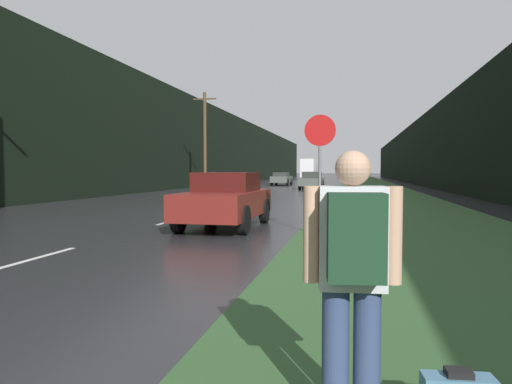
# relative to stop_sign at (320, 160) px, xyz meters

# --- Properties ---
(grass_verge) EXTENTS (6.00, 240.00, 0.02)m
(grass_verge) POSITION_rel_stop_sign_xyz_m (2.42, 28.59, -1.79)
(grass_verge) COLOR #33562D
(grass_verge) RESTS_ON ground_plane
(lane_stripe_b) EXTENTS (0.12, 3.00, 0.01)m
(lane_stripe_b) POSITION_rel_stop_sign_xyz_m (-4.73, -4.19, -1.80)
(lane_stripe_b) COLOR silver
(lane_stripe_b) RESTS_ON ground_plane
(lane_stripe_c) EXTENTS (0.12, 3.00, 0.01)m
(lane_stripe_c) POSITION_rel_stop_sign_xyz_m (-4.73, 2.81, -1.80)
(lane_stripe_c) COLOR silver
(lane_stripe_c) RESTS_ON ground_plane
(lane_stripe_d) EXTENTS (0.12, 3.00, 0.01)m
(lane_stripe_d) POSITION_rel_stop_sign_xyz_m (-4.73, 9.81, -1.80)
(lane_stripe_d) COLOR silver
(lane_stripe_d) RESTS_ON ground_plane
(lane_stripe_e) EXTENTS (0.12, 3.00, 0.01)m
(lane_stripe_e) POSITION_rel_stop_sign_xyz_m (-4.73, 16.81, -1.80)
(lane_stripe_e) COLOR silver
(lane_stripe_e) RESTS_ON ground_plane
(treeline_far_side) EXTENTS (2.00, 140.00, 8.52)m
(treeline_far_side) POSITION_rel_stop_sign_xyz_m (-14.88, 38.59, 2.46)
(treeline_far_side) COLOR black
(treeline_far_side) RESTS_ON ground_plane
(treeline_near_side) EXTENTS (2.00, 140.00, 7.10)m
(treeline_near_side) POSITION_rel_stop_sign_xyz_m (8.42, 38.59, 1.75)
(treeline_near_side) COLOR black
(treeline_near_side) RESTS_ON ground_plane
(utility_pole_far) EXTENTS (1.80, 0.24, 7.51)m
(utility_pole_far) POSITION_rel_stop_sign_xyz_m (-10.34, 22.46, 2.09)
(utility_pole_far) COLOR #4C3823
(utility_pole_far) RESTS_ON ground_plane
(stop_sign) EXTENTS (0.74, 0.07, 2.87)m
(stop_sign) POSITION_rel_stop_sign_xyz_m (0.00, 0.00, 0.00)
(stop_sign) COLOR slate
(stop_sign) RESTS_ON ground_plane
(hitchhiker_with_backpack) EXTENTS (0.58, 0.44, 1.67)m
(hitchhiker_with_backpack) POSITION_rel_stop_sign_xyz_m (0.78, -8.11, -0.84)
(hitchhiker_with_backpack) COLOR navy
(hitchhiker_with_backpack) RESTS_ON ground_plane
(car_passing_near) EXTENTS (1.89, 4.18, 1.51)m
(car_passing_near) POSITION_rel_stop_sign_xyz_m (-2.65, 1.21, -1.03)
(car_passing_near) COLOR maroon
(car_passing_near) RESTS_ON ground_plane
(car_passing_far) EXTENTS (1.89, 4.14, 1.48)m
(car_passing_far) POSITION_rel_stop_sign_xyz_m (-2.65, 27.52, -1.05)
(car_passing_far) COLOR #4C514C
(car_passing_far) RESTS_ON ground_plane
(car_oncoming) EXTENTS (1.88, 4.68, 1.39)m
(car_oncoming) POSITION_rel_stop_sign_xyz_m (-6.80, 37.72, -1.07)
(car_oncoming) COLOR #4C514C
(car_oncoming) RESTS_ON ground_plane
(delivery_truck) EXTENTS (2.41, 7.10, 3.54)m
(delivery_truck) POSITION_rel_stop_sign_xyz_m (-6.80, 67.91, 0.06)
(delivery_truck) COLOR gray
(delivery_truck) RESTS_ON ground_plane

